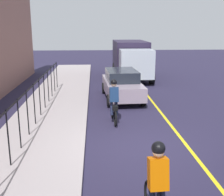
{
  "coord_description": "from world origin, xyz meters",
  "views": [
    {
      "loc": [
        -8.62,
        1.46,
        3.86
      ],
      "look_at": [
        2.73,
        0.74,
        1.0
      ],
      "focal_mm": 45.54,
      "sensor_mm": 36.0,
      "label": 1
    }
  ],
  "objects_px": {
    "cyclist_follow": "(157,187)",
    "parked_sedan_rear": "(122,84)",
    "cyclist_lead": "(114,101)",
    "box_truck_background": "(131,58)"
  },
  "relations": [
    {
      "from": "cyclist_follow",
      "to": "box_truck_background",
      "type": "bearing_deg",
      "value": -8.79
    },
    {
      "from": "cyclist_follow",
      "to": "box_truck_background",
      "type": "distance_m",
      "value": 16.97
    },
    {
      "from": "cyclist_lead",
      "to": "box_truck_background",
      "type": "height_order",
      "value": "box_truck_background"
    },
    {
      "from": "cyclist_follow",
      "to": "parked_sedan_rear",
      "type": "bearing_deg",
      "value": -4.99
    },
    {
      "from": "box_truck_background",
      "to": "cyclist_follow",
      "type": "bearing_deg",
      "value": -5.84
    },
    {
      "from": "cyclist_follow",
      "to": "cyclist_lead",
      "type": "bearing_deg",
      "value": 0.24
    },
    {
      "from": "parked_sedan_rear",
      "to": "box_truck_background",
      "type": "height_order",
      "value": "box_truck_background"
    },
    {
      "from": "cyclist_lead",
      "to": "cyclist_follow",
      "type": "height_order",
      "value": "same"
    },
    {
      "from": "box_truck_background",
      "to": "parked_sedan_rear",
      "type": "bearing_deg",
      "value": -11.77
    },
    {
      "from": "parked_sedan_rear",
      "to": "cyclist_follow",
      "type": "bearing_deg",
      "value": -4.72
    }
  ]
}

